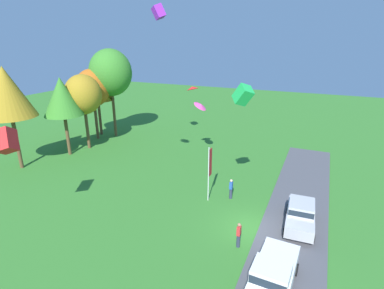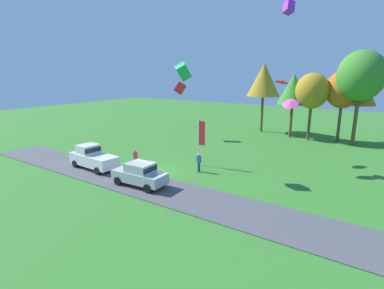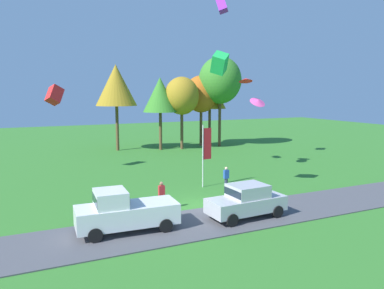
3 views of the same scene
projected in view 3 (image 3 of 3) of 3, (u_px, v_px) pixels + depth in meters
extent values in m
plane|color=#337528|center=(198.00, 207.00, 22.73)|extent=(120.00, 120.00, 0.00)
cube|color=#4C4C51|center=(219.00, 220.00, 20.38)|extent=(36.00, 4.40, 0.06)
cube|color=white|center=(127.00, 214.00, 18.59)|extent=(5.09, 2.14, 1.00)
cube|color=white|center=(111.00, 199.00, 18.16)|extent=(1.58, 1.83, 0.80)
cube|color=#19232D|center=(111.00, 199.00, 18.16)|extent=(1.61, 1.80, 0.44)
cylinder|color=black|center=(95.00, 235.00, 17.20)|extent=(0.69, 0.27, 0.68)
cylinder|color=black|center=(90.00, 223.00, 18.86)|extent=(0.69, 0.27, 0.68)
cylinder|color=black|center=(166.00, 225.00, 18.46)|extent=(0.69, 0.27, 0.68)
cylinder|color=black|center=(155.00, 214.00, 20.11)|extent=(0.69, 0.27, 0.68)
cube|color=#B7B7BC|center=(246.00, 204.00, 20.60)|extent=(4.49, 2.02, 0.80)
cube|color=#B7B7BC|center=(248.00, 191.00, 20.54)|extent=(2.08, 1.74, 0.70)
cube|color=#19232D|center=(248.00, 191.00, 20.54)|extent=(2.12, 1.71, 0.38)
cylinder|color=black|center=(232.00, 220.00, 19.22)|extent=(0.69, 0.27, 0.68)
cylinder|color=black|center=(215.00, 211.00, 20.72)|extent=(0.69, 0.27, 0.68)
cylinder|color=black|center=(277.00, 211.00, 20.59)|extent=(0.69, 0.27, 0.68)
cylinder|color=black|center=(258.00, 203.00, 22.09)|extent=(0.69, 0.27, 0.68)
cylinder|color=#2D334C|center=(226.00, 184.00, 26.41)|extent=(0.24, 0.24, 0.88)
cube|color=#2851AD|center=(226.00, 174.00, 26.31)|extent=(0.36, 0.22, 0.60)
sphere|color=beige|center=(226.00, 168.00, 26.25)|extent=(0.22, 0.22, 0.22)
cylinder|color=#2D334C|center=(162.00, 203.00, 22.09)|extent=(0.24, 0.24, 0.88)
cube|color=red|center=(162.00, 191.00, 21.98)|extent=(0.36, 0.22, 0.60)
sphere|color=#9E7051|center=(161.00, 184.00, 21.92)|extent=(0.22, 0.22, 0.22)
cylinder|color=brown|center=(117.00, 128.00, 44.14)|extent=(0.36, 0.36, 5.30)
cone|color=olive|center=(116.00, 85.00, 43.43)|extent=(4.77, 4.77, 4.77)
cylinder|color=brown|center=(161.00, 131.00, 44.72)|extent=(0.36, 0.36, 4.53)
cone|color=#387F28|center=(160.00, 95.00, 44.11)|extent=(4.08, 4.08, 4.08)
cylinder|color=brown|center=(182.00, 130.00, 45.28)|extent=(0.36, 0.36, 4.58)
ellipsoid|color=olive|center=(182.00, 96.00, 44.70)|extent=(4.12, 4.12, 4.53)
cylinder|color=brown|center=(201.00, 127.00, 48.01)|extent=(0.36, 0.36, 4.71)
ellipsoid|color=#B25B19|center=(201.00, 94.00, 47.41)|extent=(4.24, 4.24, 4.67)
cylinder|color=brown|center=(210.00, 126.00, 49.43)|extent=(0.36, 0.36, 4.73)
cone|color=olive|center=(210.00, 92.00, 48.80)|extent=(4.26, 4.26, 4.26)
cylinder|color=brown|center=(220.00, 123.00, 47.47)|extent=(0.36, 0.36, 5.94)
ellipsoid|color=#387F28|center=(220.00, 80.00, 46.72)|extent=(5.35, 5.35, 5.88)
cylinder|color=silver|center=(203.00, 156.00, 27.14)|extent=(0.08, 0.08, 4.56)
cube|color=red|center=(207.00, 144.00, 27.15)|extent=(0.64, 0.04, 2.28)
cone|color=#EA4C9E|center=(258.00, 101.00, 32.89)|extent=(1.41, 1.32, 0.99)
cube|color=green|center=(220.00, 63.00, 24.05)|extent=(1.40, 1.69, 1.67)
cone|color=red|center=(246.00, 80.00, 32.60)|extent=(1.53, 1.55, 0.60)
cube|color=red|center=(55.00, 95.00, 31.24)|extent=(1.69, 1.66, 1.87)
cube|color=purple|center=(222.00, 6.00, 33.99)|extent=(1.19, 1.46, 1.47)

